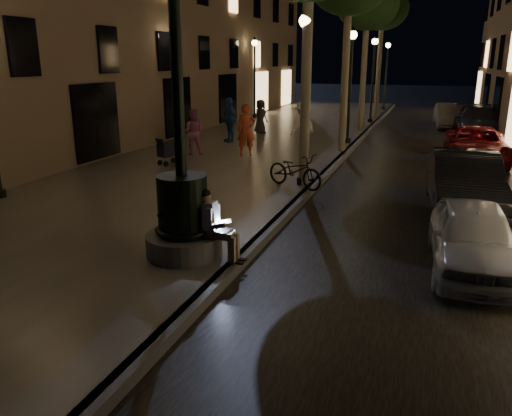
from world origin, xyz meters
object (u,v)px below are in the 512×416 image
at_px(lamp_curb_b, 351,71).
at_px(car_third, 476,145).
at_px(lamp_left_c, 255,67).
at_px(stroller, 169,150).
at_px(tree_third, 368,5).
at_px(car_rear, 477,121).
at_px(car_fifth, 450,116).
at_px(lamp_left_b, 177,70).
at_px(lamp_curb_a, 304,76).
at_px(tree_far, 383,10).
at_px(pedestrian_blue, 229,120).
at_px(car_front, 473,237).
at_px(seated_man_laptop, 214,223).
at_px(pedestrian_dark, 261,116).
at_px(pedestrian_pink, 193,132).
at_px(fountain_lamppost, 183,202).
at_px(car_second, 464,182).
at_px(pedestrian_red, 246,130).
at_px(lamp_curb_c, 373,68).
at_px(lamp_curb_d, 387,66).
at_px(bicycle, 295,170).
at_px(pedestrian_white, 303,126).

distance_m(lamp_curb_b, car_third, 5.92).
height_order(lamp_left_c, stroller, lamp_left_c).
height_order(tree_third, car_rear, tree_third).
xyz_separation_m(car_rear, car_fifth, (-1.20, 2.98, -0.06)).
bearing_deg(car_third, car_rear, 86.60).
distance_m(lamp_left_c, car_third, 15.79).
bearing_deg(car_third, lamp_left_b, -178.59).
height_order(tree_third, lamp_curb_a, tree_third).
distance_m(tree_far, lamp_curb_a, 18.28).
bearing_deg(lamp_left_c, pedestrian_blue, -77.08).
bearing_deg(car_front, car_fifth, 87.47).
relative_size(lamp_left_b, car_front, 1.35).
distance_m(seated_man_laptop, car_fifth, 22.93).
relative_size(tree_far, pedestrian_blue, 3.90).
bearing_deg(pedestrian_dark, pedestrian_pink, -161.20).
relative_size(fountain_lamppost, car_second, 1.16).
distance_m(car_fifth, pedestrian_pink, 16.20).
distance_m(lamp_left_b, pedestrian_dark, 4.94).
distance_m(lamp_left_b, lamp_left_c, 10.00).
distance_m(lamp_curb_b, pedestrian_red, 5.69).
xyz_separation_m(lamp_curb_a, car_second, (4.30, -0.58, -2.50)).
height_order(lamp_curb_a, lamp_left_b, same).
bearing_deg(lamp_curb_c, pedestrian_pink, -111.70).
distance_m(pedestrian_pink, pedestrian_dark, 6.32).
distance_m(car_second, car_rear, 14.14).
distance_m(seated_man_laptop, lamp_curb_d, 30.09).
height_order(tree_far, lamp_curb_a, tree_far).
relative_size(pedestrian_blue, bicycle, 1.03).
height_order(lamp_curb_c, pedestrian_white, lamp_curb_c).
bearing_deg(tree_far, stroller, -106.75).
height_order(tree_third, tree_far, tree_far).
bearing_deg(lamp_curb_d, car_second, -80.08).
height_order(stroller, pedestrian_dark, pedestrian_dark).
distance_m(car_front, car_rear, 18.02).
xyz_separation_m(lamp_curb_c, car_third, (5.01, -9.80, -2.59)).
height_order(pedestrian_white, pedestrian_dark, pedestrian_white).
bearing_deg(fountain_lamppost, lamp_curb_d, 88.66).
xyz_separation_m(tree_third, lamp_left_b, (-7.10, -6.00, -2.90)).
distance_m(seated_man_laptop, lamp_left_b, 14.10).
height_order(car_rear, pedestrian_dark, pedestrian_dark).
height_order(lamp_left_c, car_third, lamp_left_c).
distance_m(lamp_left_b, pedestrian_pink, 4.04).
bearing_deg(tree_far, bicycle, -90.56).
xyz_separation_m(lamp_curb_c, pedestrian_white, (-1.50, -10.03, -2.11)).
bearing_deg(lamp_curb_d, lamp_curb_c, -90.00).
height_order(stroller, pedestrian_white, pedestrian_white).
xyz_separation_m(tree_third, pedestrian_red, (-3.07, -8.32, -4.98)).
xyz_separation_m(pedestrian_white, pedestrian_dark, (-3.02, 3.61, -0.11)).
bearing_deg(car_rear, pedestrian_red, -133.00).
distance_m(car_rear, pedestrian_dark, 10.77).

